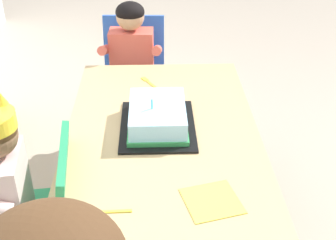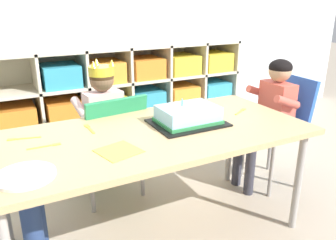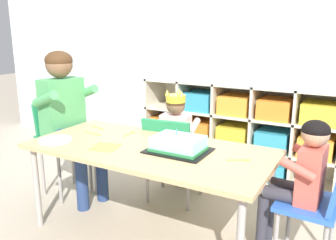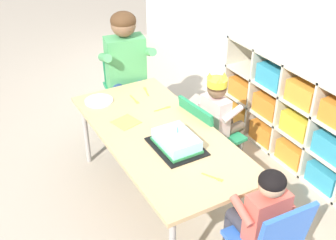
% 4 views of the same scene
% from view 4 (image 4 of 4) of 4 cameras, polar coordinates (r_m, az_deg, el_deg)
% --- Properties ---
extents(ground, '(16.00, 16.00, 0.00)m').
position_cam_4_polar(ground, '(3.05, -1.07, -10.49)').
color(ground, tan).
extents(storage_cubby_shelf, '(1.98, 0.36, 0.80)m').
position_cam_4_polar(storage_cubby_shelf, '(3.26, 20.36, -1.36)').
color(storage_cubby_shelf, beige).
rests_on(storage_cubby_shelf, ground).
extents(activity_table, '(1.44, 0.68, 0.56)m').
position_cam_4_polar(activity_table, '(2.73, -1.17, -2.43)').
color(activity_table, tan).
rests_on(activity_table, ground).
extents(classroom_chair_blue, '(0.41, 0.39, 0.64)m').
position_cam_4_polar(classroom_chair_blue, '(3.04, 5.17, -1.72)').
color(classroom_chair_blue, '#238451').
rests_on(classroom_chair_blue, ground).
extents(child_with_crown, '(0.31, 0.31, 0.82)m').
position_cam_4_polar(child_with_crown, '(3.04, 6.94, 1.01)').
color(child_with_crown, beige).
rests_on(child_with_crown, ground).
extents(classroom_chair_adult_side, '(0.35, 0.38, 0.70)m').
position_cam_4_polar(classroom_chair_adult_side, '(3.51, -5.68, 4.59)').
color(classroom_chair_adult_side, '#238451').
rests_on(classroom_chair_adult_side, ground).
extents(adult_helper_seated, '(0.46, 0.44, 1.08)m').
position_cam_4_polar(adult_helper_seated, '(3.32, -5.41, 7.21)').
color(adult_helper_seated, '#4C9E5B').
rests_on(adult_helper_seated, ground).
extents(guest_at_table_side, '(0.31, 0.30, 0.80)m').
position_cam_4_polar(guest_at_table_side, '(2.27, 12.23, -11.99)').
color(guest_at_table_side, '#D15647').
rests_on(guest_at_table_side, ground).
extents(birthday_cake_on_tray, '(0.34, 0.27, 0.12)m').
position_cam_4_polar(birthday_cake_on_tray, '(2.55, 1.15, -2.95)').
color(birthday_cake_on_tray, black).
rests_on(birthday_cake_on_tray, activity_table).
extents(paper_plate_stack, '(0.20, 0.20, 0.01)m').
position_cam_4_polar(paper_plate_stack, '(3.09, -9.21, 2.54)').
color(paper_plate_stack, white).
rests_on(paper_plate_stack, activity_table).
extents(paper_napkin_square, '(0.19, 0.19, 0.00)m').
position_cam_4_polar(paper_napkin_square, '(2.82, -5.63, -0.29)').
color(paper_napkin_square, '#F4DB4C').
rests_on(paper_napkin_square, activity_table).
extents(fork_scattered_mid_table, '(0.13, 0.02, 0.00)m').
position_cam_4_polar(fork_scattered_mid_table, '(3.08, -4.46, 2.71)').
color(fork_scattered_mid_table, yellow).
rests_on(fork_scattered_mid_table, activity_table).
extents(fork_beside_plate_stack, '(0.12, 0.08, 0.00)m').
position_cam_4_polar(fork_beside_plate_stack, '(2.36, 6.14, -7.65)').
color(fork_beside_plate_stack, yellow).
rests_on(fork_beside_plate_stack, activity_table).
extents(fork_by_napkin, '(0.02, 0.13, 0.00)m').
position_cam_4_polar(fork_by_napkin, '(2.96, -0.62, 1.56)').
color(fork_by_napkin, yellow).
rests_on(fork_by_napkin, activity_table).
extents(fork_at_table_front_edge, '(0.14, 0.05, 0.00)m').
position_cam_4_polar(fork_at_table_front_edge, '(3.19, -2.95, 3.89)').
color(fork_at_table_front_edge, yellow).
rests_on(fork_at_table_front_edge, activity_table).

